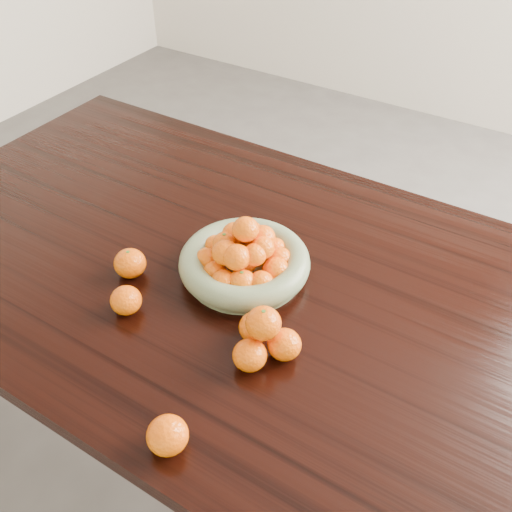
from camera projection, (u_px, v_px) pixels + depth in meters
The scene contains 7 objects.
ground at pixel (270, 464), 1.73m from camera, with size 5.00×5.00×0.00m, color #5E5B59.
dining_table at pixel (275, 313), 1.30m from camera, with size 2.00×1.00×0.75m.
fruit_bowl at pixel (244, 259), 1.25m from camera, with size 0.29×0.29×0.15m.
orange_pyramid at pixel (263, 337), 1.07m from camera, with size 0.14×0.13×0.11m.
loose_orange_0 at pixel (130, 263), 1.25m from camera, with size 0.07×0.07×0.07m, color orange.
loose_orange_1 at pixel (126, 300), 1.17m from camera, with size 0.06×0.06×0.06m, color orange.
loose_orange_2 at pixel (168, 435), 0.93m from camera, with size 0.07×0.07×0.07m, color orange.
Camera 1 is at (0.44, -0.79, 1.61)m, focal length 40.00 mm.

